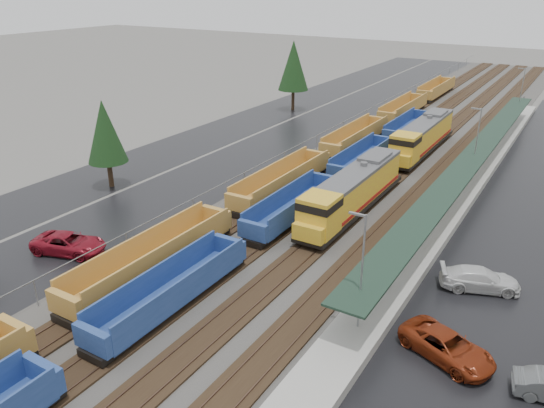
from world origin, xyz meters
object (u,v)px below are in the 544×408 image
(well_string_blue, at_px, (242,243))
(parked_car_east_b, at_px, (447,346))
(locomotive_lead, at_px, (352,192))
(well_string_yellow, at_px, (282,182))
(parked_car_west_c, at_px, (69,244))
(parked_car_east_c, at_px, (480,279))
(locomotive_trail, at_px, (422,137))

(well_string_blue, relative_size, parked_car_east_b, 16.99)
(locomotive_lead, height_order, well_string_yellow, locomotive_lead)
(well_string_blue, relative_size, parked_car_west_c, 16.31)
(parked_car_east_b, bearing_deg, well_string_yellow, 73.25)
(well_string_yellow, bearing_deg, well_string_blue, -72.89)
(parked_car_west_c, relative_size, parked_car_east_c, 1.08)
(parked_car_west_c, distance_m, parked_car_east_c, 30.55)
(locomotive_trail, relative_size, parked_car_west_c, 3.22)
(locomotive_lead, bearing_deg, locomotive_trail, 90.00)
(locomotive_lead, bearing_deg, parked_car_west_c, -131.22)
(well_string_blue, height_order, parked_car_east_c, well_string_blue)
(well_string_yellow, height_order, parked_car_west_c, well_string_yellow)
(parked_car_west_c, xyz_separation_m, parked_car_east_b, (28.38, 2.71, -0.03))
(parked_car_west_c, height_order, parked_car_east_c, parked_car_west_c)
(well_string_yellow, xyz_separation_m, well_string_blue, (4.00, -12.99, -0.05))
(locomotive_lead, relative_size, parked_car_east_c, 3.46)
(parked_car_east_b, bearing_deg, locomotive_lead, 61.74)
(locomotive_trail, height_order, well_string_yellow, locomotive_trail)
(parked_car_west_c, bearing_deg, locomotive_lead, -58.75)
(locomotive_lead, relative_size, well_string_blue, 0.20)
(parked_car_west_c, xyz_separation_m, parked_car_east_c, (28.44, 11.17, -0.02))
(parked_car_east_c, bearing_deg, locomotive_lead, 40.17)
(locomotive_trail, xyz_separation_m, well_string_blue, (-4.00, -32.57, -1.08))
(locomotive_trail, bearing_deg, parked_car_west_c, -112.06)
(well_string_yellow, height_order, parked_car_east_c, well_string_yellow)
(locomotive_lead, xyz_separation_m, parked_car_west_c, (-15.83, -18.08, -1.45))
(well_string_blue, distance_m, parked_car_east_b, 16.99)
(parked_car_west_c, distance_m, parked_car_east_b, 28.51)
(well_string_yellow, relative_size, parked_car_east_b, 22.99)
(well_string_yellow, bearing_deg, parked_car_east_c, -22.01)
(locomotive_trail, distance_m, well_string_yellow, 21.17)
(well_string_yellow, distance_m, parked_car_east_c, 22.23)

